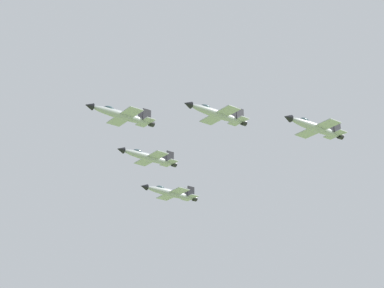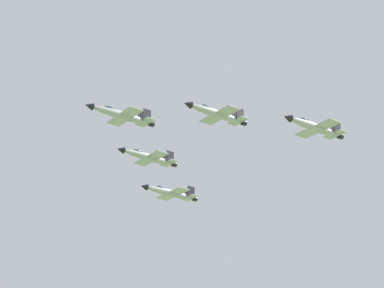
{
  "view_description": "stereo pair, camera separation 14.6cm",
  "coord_description": "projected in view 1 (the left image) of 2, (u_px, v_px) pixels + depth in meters",
  "views": [
    {
      "loc": [
        -68.76,
        -126.71,
        40.05
      ],
      "look_at": [
        13.24,
        -4.2,
        103.03
      ],
      "focal_mm": 69.37,
      "sensor_mm": 36.0,
      "label": 1
    },
    {
      "loc": [
        -68.64,
        -126.79,
        40.05
      ],
      "look_at": [
        13.24,
        -4.2,
        103.03
      ],
      "focal_mm": 69.37,
      "sensor_mm": 36.0,
      "label": 2
    }
  ],
  "objects": [
    {
      "name": "jet_left_wingman",
      "position": [
        217.0,
        114.0,
        149.96
      ],
      "size": [
        16.0,
        9.77,
        3.36
      ],
      "rotation": [
        0.0,
        0.0,
        3.2
      ],
      "color": "#9EA3A8"
    },
    {
      "name": "jet_left_outer",
      "position": [
        315.0,
        127.0,
        147.28
      ],
      "size": [
        16.35,
        9.99,
        3.44
      ],
      "rotation": [
        0.0,
        0.0,
        3.2
      ],
      "color": "#9EA3A8"
    },
    {
      "name": "jet_lead",
      "position": [
        122.0,
        115.0,
        151.35
      ],
      "size": [
        16.21,
        9.84,
        3.41
      ],
      "rotation": [
        0.0,
        0.0,
        3.17
      ],
      "color": "#9EA3A8"
    },
    {
      "name": "jet_right_outer",
      "position": [
        170.0,
        193.0,
        184.87
      ],
      "size": [
        16.91,
        10.3,
        3.56
      ],
      "rotation": [
        0.0,
        0.0,
        3.19
      ],
      "color": "#9EA3A8"
    },
    {
      "name": "jet_right_wingman",
      "position": [
        148.0,
        157.0,
        168.18
      ],
      "size": [
        16.1,
        9.84,
        3.38
      ],
      "rotation": [
        0.0,
        0.0,
        3.2
      ],
      "color": "#9EA3A8"
    }
  ]
}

